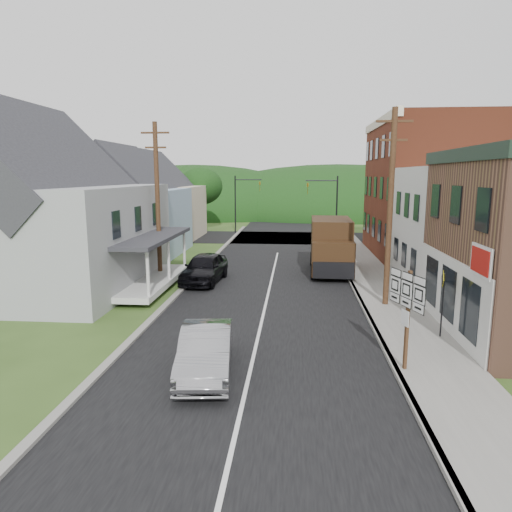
% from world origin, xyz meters
% --- Properties ---
extents(ground, '(120.00, 120.00, 0.00)m').
position_xyz_m(ground, '(0.00, 0.00, 0.00)').
color(ground, '#2D4719').
rests_on(ground, ground).
extents(road, '(9.00, 90.00, 0.02)m').
position_xyz_m(road, '(0.00, 10.00, 0.00)').
color(road, black).
rests_on(road, ground).
extents(cross_road, '(60.00, 9.00, 0.02)m').
position_xyz_m(cross_road, '(0.00, 27.00, 0.00)').
color(cross_road, black).
rests_on(cross_road, ground).
extents(sidewalk_right, '(2.80, 55.00, 0.15)m').
position_xyz_m(sidewalk_right, '(5.90, 8.00, 0.07)').
color(sidewalk_right, slate).
rests_on(sidewalk_right, ground).
extents(curb_right, '(0.20, 55.00, 0.15)m').
position_xyz_m(curb_right, '(4.55, 8.00, 0.07)').
color(curb_right, slate).
rests_on(curb_right, ground).
extents(curb_left, '(0.30, 55.00, 0.12)m').
position_xyz_m(curb_left, '(-4.65, 8.00, 0.06)').
color(curb_left, slate).
rests_on(curb_left, ground).
extents(storefront_white, '(8.00, 7.00, 6.50)m').
position_xyz_m(storefront_white, '(11.30, 7.50, 3.25)').
color(storefront_white, silver).
rests_on(storefront_white, ground).
extents(storefront_red, '(8.00, 12.00, 10.00)m').
position_xyz_m(storefront_red, '(11.30, 17.00, 5.00)').
color(storefront_red, maroon).
rests_on(storefront_red, ground).
extents(house_gray, '(10.20, 12.24, 8.35)m').
position_xyz_m(house_gray, '(-12.00, 6.00, 4.23)').
color(house_gray, '#9A9C9F').
rests_on(house_gray, ground).
extents(house_blue, '(7.14, 8.16, 7.28)m').
position_xyz_m(house_blue, '(-11.00, 17.00, 3.69)').
color(house_blue, '#98B0D0').
rests_on(house_blue, ground).
extents(house_cream, '(7.14, 8.16, 7.28)m').
position_xyz_m(house_cream, '(-11.50, 26.00, 3.69)').
color(house_cream, beige).
rests_on(house_cream, ground).
extents(utility_pole_right, '(1.60, 0.26, 9.00)m').
position_xyz_m(utility_pole_right, '(5.60, 3.50, 4.66)').
color(utility_pole_right, '#472D19').
rests_on(utility_pole_right, ground).
extents(utility_pole_left, '(1.60, 0.26, 9.00)m').
position_xyz_m(utility_pole_left, '(-6.50, 8.00, 4.66)').
color(utility_pole_left, '#472D19').
rests_on(utility_pole_left, ground).
extents(traffic_signal_right, '(2.87, 0.20, 6.00)m').
position_xyz_m(traffic_signal_right, '(4.30, 23.50, 3.76)').
color(traffic_signal_right, black).
rests_on(traffic_signal_right, ground).
extents(traffic_signal_left, '(2.87, 0.20, 6.00)m').
position_xyz_m(traffic_signal_left, '(-4.30, 30.50, 3.76)').
color(traffic_signal_left, black).
rests_on(traffic_signal_left, ground).
extents(tree_left_b, '(4.80, 4.80, 6.94)m').
position_xyz_m(tree_left_b, '(-17.00, 12.00, 4.88)').
color(tree_left_b, '#382616').
rests_on(tree_left_b, ground).
extents(tree_left_c, '(5.80, 5.80, 8.41)m').
position_xyz_m(tree_left_c, '(-19.00, 20.00, 5.94)').
color(tree_left_c, '#382616').
rests_on(tree_left_c, ground).
extents(tree_left_d, '(4.80, 4.80, 6.94)m').
position_xyz_m(tree_left_d, '(-9.00, 32.00, 4.88)').
color(tree_left_d, '#382616').
rests_on(tree_left_d, ground).
extents(forested_ridge, '(90.00, 30.00, 16.00)m').
position_xyz_m(forested_ridge, '(0.00, 55.00, 0.00)').
color(forested_ridge, black).
rests_on(forested_ridge, ground).
extents(silver_sedan, '(2.04, 4.57, 1.46)m').
position_xyz_m(silver_sedan, '(-1.35, -4.39, 0.73)').
color(silver_sedan, '#9D9DA1').
rests_on(silver_sedan, ground).
extents(dark_sedan, '(2.34, 5.01, 1.66)m').
position_xyz_m(dark_sedan, '(-3.80, 7.67, 0.83)').
color(dark_sedan, black).
rests_on(dark_sedan, ground).
extents(delivery_van, '(2.62, 6.08, 3.37)m').
position_xyz_m(delivery_van, '(3.60, 10.93, 1.70)').
color(delivery_van, black).
rests_on(delivery_van, ground).
extents(route_sign_cluster, '(0.67, 1.70, 3.12)m').
position_xyz_m(route_sign_cluster, '(4.76, -3.87, 2.17)').
color(route_sign_cluster, '#472D19').
rests_on(route_sign_cluster, sidewalk_right).
extents(warning_sign, '(0.18, 0.69, 2.56)m').
position_xyz_m(warning_sign, '(6.78, -0.79, 1.78)').
color(warning_sign, black).
rests_on(warning_sign, sidewalk_right).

